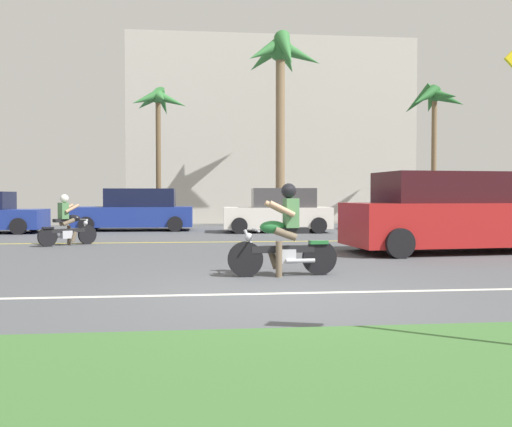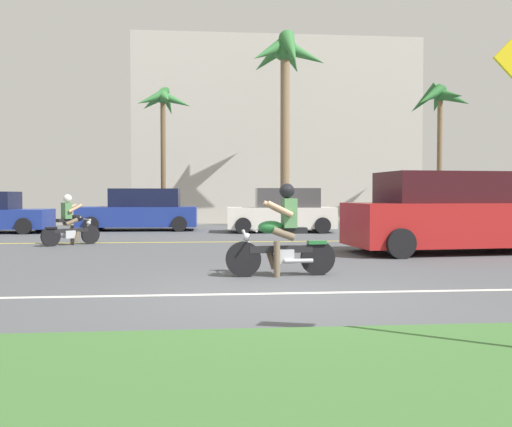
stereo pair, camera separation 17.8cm
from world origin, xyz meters
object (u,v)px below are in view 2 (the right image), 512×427
object	(u,v)px
parked_car_2	(283,212)
palm_tree_1	(439,104)
motorcyclist_distant	(70,224)
palm_tree_2	(285,69)
suv_nearby	(455,213)
parked_car_3	(421,211)
palm_tree_0	(163,109)
motorcyclist	(282,237)
parked_car_1	(141,211)

from	to	relation	value
parked_car_2	palm_tree_1	bearing A→B (deg)	25.39
motorcyclist_distant	palm_tree_1	bearing A→B (deg)	30.82
palm_tree_2	motorcyclist_distant	xyz separation A→B (m)	(-6.88, -7.94, -5.96)
parked_car_2	suv_nearby	bearing A→B (deg)	-68.02
parked_car_2	palm_tree_2	xyz separation A→B (m)	(0.55, 3.28, 5.80)
palm_tree_2	parked_car_3	bearing A→B (deg)	-31.41
palm_tree_2	motorcyclist_distant	bearing A→B (deg)	-130.93
palm_tree_0	palm_tree_2	xyz separation A→B (m)	(5.00, 0.07, 1.74)
palm_tree_0	palm_tree_1	world-z (taller)	palm_tree_1
parked_car_3	palm_tree_1	bearing A→B (deg)	57.01
motorcyclist	palm_tree_0	xyz separation A→B (m)	(-2.94, 14.03, 4.15)
parked_car_1	parked_car_3	distance (m)	10.49
parked_car_2	palm_tree_1	xyz separation A→B (m)	(7.20, 3.42, 4.46)
parked_car_1	palm_tree_2	distance (m)	8.34
suv_nearby	palm_tree_2	xyz separation A→B (m)	(-2.44, 10.69, 5.63)
parked_car_2	palm_tree_1	size ratio (longest dim) A/B	0.63
palm_tree_0	parked_car_2	bearing A→B (deg)	-35.84
parked_car_1	palm_tree_0	world-z (taller)	palm_tree_0
parked_car_1	palm_tree_1	xyz separation A→B (m)	(12.38, 1.89, 4.45)
palm_tree_0	suv_nearby	bearing A→B (deg)	-54.99
motorcyclist	palm_tree_2	bearing A→B (deg)	81.67
parked_car_3	motorcyclist_distant	xyz separation A→B (m)	(-11.58, -5.07, -0.17)
motorcyclist	parked_car_1	world-z (taller)	parked_car_1
parked_car_3	palm_tree_0	size ratio (longest dim) A/B	0.80
parked_car_3	motorcyclist_distant	size ratio (longest dim) A/B	3.39
suv_nearby	parked_car_2	distance (m)	7.99
suv_nearby	parked_car_3	world-z (taller)	suv_nearby
parked_car_1	parked_car_3	world-z (taller)	parked_car_3
parked_car_3	motorcyclist	bearing A→B (deg)	-121.06
parked_car_2	palm_tree_0	distance (m)	6.83
motorcyclist	parked_car_3	world-z (taller)	parked_car_3
motorcyclist	parked_car_2	world-z (taller)	parked_car_2
motorcyclist	suv_nearby	bearing A→B (deg)	37.15
motorcyclist	parked_car_1	size ratio (longest dim) A/B	0.42
suv_nearby	parked_car_3	size ratio (longest dim) A/B	1.12
parked_car_1	motorcyclist_distant	world-z (taller)	parked_car_1
parked_car_2	parked_car_3	xyz separation A→B (m)	(5.25, 0.41, 0.01)
parked_car_3	palm_tree_2	distance (m)	7.99
parked_car_2	parked_car_3	size ratio (longest dim) A/B	0.84
parked_car_2	motorcyclist	bearing A→B (deg)	-97.96
motorcyclist	motorcyclist_distant	bearing A→B (deg)	128.00
motorcyclist_distant	parked_car_1	bearing A→B (deg)	79.40
palm_tree_0	motorcyclist_distant	xyz separation A→B (m)	(-1.88, -7.87, -4.22)
motorcyclist	parked_car_2	size ratio (longest dim) A/B	0.47
palm_tree_0	motorcyclist_distant	size ratio (longest dim) A/B	4.24
suv_nearby	palm_tree_1	distance (m)	12.38
suv_nearby	parked_car_1	xyz separation A→B (m)	(-8.17, 8.93, -0.18)
motorcyclist	palm_tree_1	size ratio (longest dim) A/B	0.30
palm_tree_0	parked_car_1	bearing A→B (deg)	-113.25
palm_tree_1	palm_tree_2	bearing A→B (deg)	-178.82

